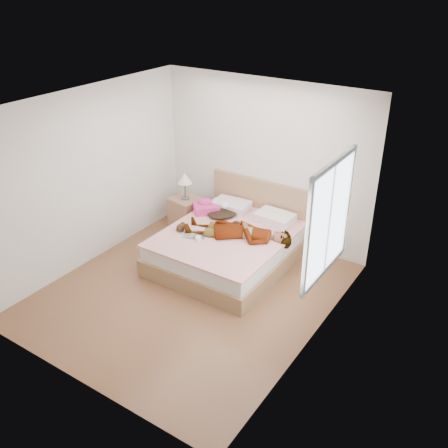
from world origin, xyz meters
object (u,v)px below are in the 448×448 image
Objects in this scene: towel at (206,207)px; coffee_mug at (198,239)px; phone at (225,205)px; nightstand at (186,212)px; magazine at (195,235)px; plush_toy at (181,227)px; woman at (239,229)px; bed at (231,244)px.

towel is 1.00m from coffee_mug.
phone is 0.21× the size of towel.
nightstand reaches higher than phone.
phone is 0.79m from magazine.
plush_toy is at bearing 176.54° from magazine.
magazine is (0.33, -0.75, -0.08)m from towel.
woman is 15.00× the size of phone.
woman is 0.95m from towel.
nightstand is at bearing 170.65° from towel.
towel is 2.38× the size of plush_toy.
nightstand reaches higher than woman.
towel is (-0.86, 0.38, -0.02)m from woman.
bed is at bearing -19.33° from nightstand.
woman is at bearing -23.96° from towel.
nightstand is at bearing 123.40° from plush_toy.
towel is at bearing 118.99° from coffee_mug.
coffee_mug is at bearing -37.67° from magazine.
towel reaches higher than coffee_mug.
bed is at bearing 49.52° from magazine.
nightstand is at bearing -127.84° from woman.
plush_toy is (-0.42, 0.14, 0.01)m from coffee_mug.
phone is at bearing -147.43° from woman.
woman is at bearing 23.78° from plush_toy.
bed is at bearing -65.58° from phone.
plush_toy is at bearing -84.93° from towel.
bed is at bearing 33.20° from plush_toy.
coffee_mug is at bearing -18.15° from plush_toy.
woman is 0.39m from bed.
magazine is 2.05× the size of plush_toy.
towel is 0.82m from magazine.
phone is 0.38m from towel.
magazine is at bearing 142.33° from coffee_mug.
phone is at bearing 2.57° from towel.
plush_toy is (-0.30, -0.75, -0.14)m from phone.
nightstand reaches higher than bed.
plush_toy reaches higher than magazine.
magazine is (-0.36, -0.42, 0.24)m from bed.
nightstand reaches higher than plush_toy.
woman is at bearing 34.38° from magazine.
magazine is at bearing -46.12° from nightstand.
bed is 4.13× the size of towel.
woman is 0.87m from plush_toy.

